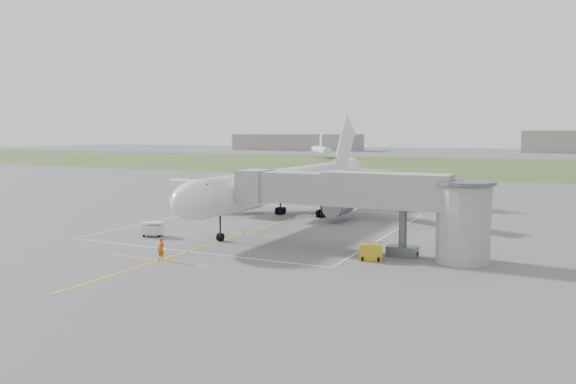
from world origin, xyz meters
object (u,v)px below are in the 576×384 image
at_px(airliner, 288,184).
at_px(gpu_unit, 371,252).
at_px(baggage_cart, 153,229).
at_px(ramp_worker_wing, 232,204).
at_px(jet_bridge, 378,201).
at_px(ramp_worker_nose, 161,249).

relative_size(airliner, gpu_unit, 21.52).
relative_size(baggage_cart, ramp_worker_wing, 1.25).
xyz_separation_m(airliner, baggage_cart, (-7.64, -16.23, -3.63)).
height_order(jet_bridge, baggage_cart, jet_bridge).
bearing_deg(ramp_worker_nose, gpu_unit, 28.30).
bearing_deg(airliner, baggage_cart, -115.22).
bearing_deg(ramp_worker_nose, airliner, 92.28).
bearing_deg(ramp_worker_wing, ramp_worker_nose, 156.05).
height_order(gpu_unit, ramp_worker_nose, ramp_worker_nose).
distance_m(airliner, baggage_cart, 18.31).
height_order(airliner, ramp_worker_wing, airliner).
bearing_deg(gpu_unit, ramp_worker_wing, 124.25).
xyz_separation_m(jet_bridge, baggage_cart, (-23.37, -1.98, -3.98)).
bearing_deg(jet_bridge, ramp_worker_wing, 145.78).
height_order(airliner, gpu_unit, airliner).
bearing_deg(jet_bridge, ramp_worker_nose, -146.27).
distance_m(gpu_unit, ramp_worker_wing, 32.77).
bearing_deg(airliner, jet_bridge, -42.19).
bearing_deg(jet_bridge, airliner, 137.81).
distance_m(gpu_unit, ramp_worker_nose, 17.60).
relative_size(airliner, ramp_worker_nose, 24.41).
xyz_separation_m(airliner, jet_bridge, (15.72, -14.25, 0.35)).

